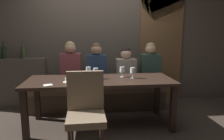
% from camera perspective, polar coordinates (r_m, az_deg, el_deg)
% --- Properties ---
extents(ground, '(9.00, 9.00, 0.00)m').
position_cam_1_polar(ground, '(3.37, -3.16, -14.90)').
color(ground, '#382D26').
extents(back_wall_tiled, '(6.00, 0.12, 3.00)m').
position_cam_1_polar(back_wall_tiled, '(4.27, -4.36, 11.12)').
color(back_wall_tiled, brown).
rests_on(back_wall_tiled, ground).
extents(arched_door, '(0.90, 0.05, 2.55)m').
position_cam_1_polar(arched_door, '(4.46, 13.52, 9.10)').
color(arched_door, brown).
rests_on(arched_door, ground).
extents(back_counter, '(1.10, 0.28, 0.95)m').
position_cam_1_polar(back_counter, '(4.42, -24.62, -3.21)').
color(back_counter, '#494138').
rests_on(back_counter, ground).
extents(dining_table, '(2.20, 0.84, 0.74)m').
position_cam_1_polar(dining_table, '(3.15, -3.27, -4.08)').
color(dining_table, black).
rests_on(dining_table, ground).
extents(banquette_bench, '(2.50, 0.44, 0.45)m').
position_cam_1_polar(banquette_bench, '(3.94, -3.81, -7.57)').
color(banquette_bench, '#4A3C2E').
rests_on(banquette_bench, ground).
extents(chair_near_side, '(0.45, 0.45, 0.98)m').
position_cam_1_polar(chair_near_side, '(2.48, -7.29, -10.36)').
color(chair_near_side, '#302119').
rests_on(chair_near_side, ground).
extents(diner_redhead, '(0.36, 0.24, 0.84)m').
position_cam_1_polar(diner_redhead, '(3.80, -11.37, 1.20)').
color(diner_redhead, brown).
rests_on(diner_redhead, banquette_bench).
extents(diner_bearded, '(0.36, 0.24, 0.81)m').
position_cam_1_polar(diner_bearded, '(3.82, -4.31, 1.19)').
color(diner_bearded, navy).
rests_on(diner_bearded, banquette_bench).
extents(diner_far_end, '(0.36, 0.24, 0.73)m').
position_cam_1_polar(diner_far_end, '(3.87, 3.89, 0.69)').
color(diner_far_end, '#9E9384').
rests_on(diner_far_end, banquette_bench).
extents(diner_near_end, '(0.36, 0.24, 0.81)m').
position_cam_1_polar(diner_near_end, '(3.96, 10.55, 1.37)').
color(diner_near_end, '#2D473D').
rests_on(diner_near_end, banquette_bench).
extents(wine_bottle_dark_red, '(0.08, 0.08, 0.33)m').
position_cam_1_polar(wine_bottle_dark_red, '(4.41, -27.81, 4.36)').
color(wine_bottle_dark_red, black).
rests_on(wine_bottle_dark_red, back_counter).
extents(wine_bottle_pale_label, '(0.08, 0.08, 0.33)m').
position_cam_1_polar(wine_bottle_pale_label, '(4.28, -23.40, 4.56)').
color(wine_bottle_pale_label, '#384728').
rests_on(wine_bottle_pale_label, back_counter).
extents(wine_glass_center_back, '(0.08, 0.08, 0.16)m').
position_cam_1_polar(wine_glass_center_back, '(2.76, -6.38, -1.80)').
color(wine_glass_center_back, silver).
rests_on(wine_glass_center_back, dining_table).
extents(wine_glass_far_left, '(0.08, 0.08, 0.16)m').
position_cam_1_polar(wine_glass_far_left, '(3.19, 5.75, -0.24)').
color(wine_glass_far_left, silver).
rests_on(wine_glass_far_left, dining_table).
extents(wine_glass_end_left, '(0.08, 0.08, 0.16)m').
position_cam_1_polar(wine_glass_end_left, '(3.25, 2.83, 0.06)').
color(wine_glass_end_left, silver).
rests_on(wine_glass_end_left, dining_table).
extents(wine_glass_far_right, '(0.08, 0.08, 0.16)m').
position_cam_1_polar(wine_glass_far_right, '(3.27, -6.56, -0.01)').
color(wine_glass_far_right, silver).
rests_on(wine_glass_far_right, dining_table).
extents(wine_glass_end_right, '(0.08, 0.08, 0.16)m').
position_cam_1_polar(wine_glass_end_right, '(3.15, -4.51, -0.38)').
color(wine_glass_end_right, silver).
rests_on(wine_glass_end_right, dining_table).
extents(espresso_cup, '(0.12, 0.12, 0.06)m').
position_cam_1_polar(espresso_cup, '(2.99, -12.32, -2.85)').
color(espresso_cup, white).
rests_on(espresso_cup, dining_table).
extents(folded_napkin, '(0.14, 0.14, 0.01)m').
position_cam_1_polar(folded_napkin, '(2.88, -17.31, -4.03)').
color(folded_napkin, silver).
rests_on(folded_napkin, dining_table).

